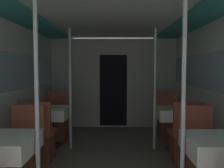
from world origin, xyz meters
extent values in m
cube|color=silver|center=(-1.50, 1.95, 1.04)|extent=(0.05, 6.69, 2.08)
cube|color=#9EC6D1|center=(-1.49, 1.95, 1.35)|extent=(0.03, 6.16, 0.57)
cube|color=silver|center=(1.50, 1.95, 1.04)|extent=(0.05, 6.69, 2.08)
cube|color=#9EC6D1|center=(1.49, 1.95, 1.35)|extent=(0.03, 6.16, 0.57)
cube|color=silver|center=(0.00, 1.95, 2.13)|extent=(3.00, 6.69, 0.04)
cube|color=teal|center=(-1.23, 1.95, 2.10)|extent=(0.54, 6.42, 0.03)
cube|color=teal|center=(1.23, 1.95, 2.10)|extent=(0.54, 6.42, 0.03)
cube|color=#A8A8A3|center=(0.00, 4.33, 1.04)|extent=(2.94, 0.08, 2.08)
cube|color=black|center=(0.00, 4.28, 0.87)|extent=(0.64, 0.01, 1.67)
cube|color=#B2B2B7|center=(-1.09, 0.90, 0.71)|extent=(0.61, 0.61, 0.02)
cube|color=white|center=(-1.09, 0.90, 0.63)|extent=(0.65, 0.65, 0.19)
cube|color=brown|center=(-1.09, 1.46, 0.20)|extent=(0.37, 0.37, 0.40)
cube|color=#9E4C38|center=(-1.09, 1.46, 0.43)|extent=(0.44, 0.44, 0.05)
cube|color=#9E4C38|center=(-1.09, 1.66, 0.69)|extent=(0.44, 0.04, 0.47)
cylinder|color=silver|center=(-0.73, 0.90, 1.04)|extent=(0.04, 0.04, 2.08)
cylinder|color=#4C4C51|center=(-1.09, 2.71, 0.01)|extent=(0.39, 0.39, 0.01)
cylinder|color=#B7B7BC|center=(-1.09, 2.71, 0.36)|extent=(0.09, 0.09, 0.68)
cube|color=#B2B2B7|center=(-1.09, 2.71, 0.71)|extent=(0.61, 0.61, 0.02)
cube|color=white|center=(-1.09, 2.71, 0.63)|extent=(0.65, 0.65, 0.19)
cube|color=brown|center=(-1.09, 2.15, 0.20)|extent=(0.37, 0.37, 0.40)
cube|color=#9E4C38|center=(-1.09, 2.15, 0.43)|extent=(0.44, 0.44, 0.05)
cube|color=#9E4C38|center=(-1.09, 1.95, 0.69)|extent=(0.44, 0.04, 0.47)
cube|color=brown|center=(-1.09, 3.27, 0.20)|extent=(0.37, 0.37, 0.40)
cube|color=#9E4C38|center=(-1.09, 3.27, 0.43)|extent=(0.44, 0.44, 0.05)
cube|color=#9E4C38|center=(-1.09, 3.47, 0.69)|extent=(0.44, 0.04, 0.47)
cylinder|color=silver|center=(-0.73, 2.71, 1.04)|extent=(0.04, 0.04, 2.08)
cube|color=#B2B2B7|center=(1.09, 0.90, 0.71)|extent=(0.61, 0.61, 0.02)
cube|color=white|center=(1.09, 0.90, 0.63)|extent=(0.65, 0.65, 0.19)
cube|color=brown|center=(1.09, 1.46, 0.20)|extent=(0.37, 0.37, 0.40)
cube|color=#9E4C38|center=(1.09, 1.46, 0.43)|extent=(0.44, 0.44, 0.05)
cube|color=#9E4C38|center=(1.09, 1.66, 0.69)|extent=(0.44, 0.04, 0.47)
cylinder|color=silver|center=(0.73, 0.90, 1.04)|extent=(0.04, 0.04, 2.08)
cylinder|color=#4C4C51|center=(1.09, 2.71, 0.01)|extent=(0.39, 0.39, 0.01)
cylinder|color=#B7B7BC|center=(1.09, 2.71, 0.36)|extent=(0.09, 0.09, 0.68)
cube|color=#B2B2B7|center=(1.09, 2.71, 0.71)|extent=(0.61, 0.61, 0.02)
cube|color=white|center=(1.09, 2.71, 0.63)|extent=(0.65, 0.65, 0.19)
cube|color=brown|center=(1.09, 2.15, 0.20)|extent=(0.37, 0.37, 0.40)
cube|color=#9E4C38|center=(1.09, 2.15, 0.43)|extent=(0.44, 0.44, 0.05)
cube|color=#9E4C38|center=(1.09, 1.95, 0.69)|extent=(0.44, 0.04, 0.47)
cube|color=brown|center=(1.09, 3.27, 0.20)|extent=(0.37, 0.37, 0.40)
cube|color=#9E4C38|center=(1.09, 3.27, 0.43)|extent=(0.44, 0.44, 0.05)
cube|color=#9E4C38|center=(1.09, 3.47, 0.69)|extent=(0.44, 0.04, 0.47)
cylinder|color=silver|center=(0.73, 2.71, 1.04)|extent=(0.04, 0.04, 2.08)
camera|label=1|loc=(0.06, -1.56, 1.41)|focal=40.00mm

